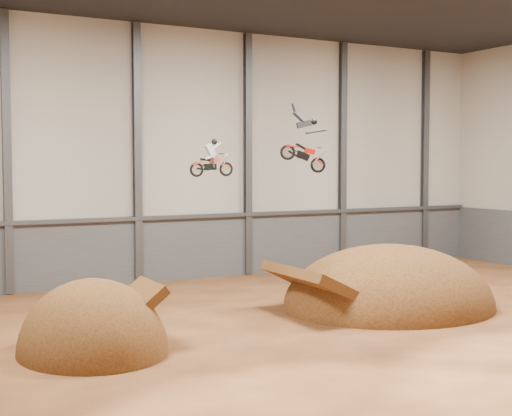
{
  "coord_description": "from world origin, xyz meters",
  "views": [
    {
      "loc": [
        -15.77,
        -21.82,
        6.47
      ],
      "look_at": [
        -1.92,
        4.0,
        4.65
      ],
      "focal_mm": 50.0,
      "sensor_mm": 36.0,
      "label": 1
    }
  ],
  "objects": [
    {
      "name": "steel_column_5",
      "position": [
        16.67,
        14.8,
        7.0
      ],
      "size": [
        0.4,
        0.36,
        13.9
      ],
      "primitive_type": "cube",
      "color": "#47494F",
      "rests_on": "ground"
    },
    {
      "name": "floor",
      "position": [
        0.0,
        0.0,
        0.0
      ],
      "size": [
        40.0,
        40.0,
        0.0
      ],
      "primitive_type": "plane",
      "color": "#532C16",
      "rests_on": "ground"
    },
    {
      "name": "steel_column_4",
      "position": [
        10.0,
        14.8,
        7.0
      ],
      "size": [
        0.4,
        0.36,
        13.9
      ],
      "primitive_type": "cube",
      "color": "#47494F",
      "rests_on": "ground"
    },
    {
      "name": "steel_rail",
      "position": [
        0.0,
        14.75,
        3.55
      ],
      "size": [
        39.8,
        0.35,
        0.2
      ],
      "primitive_type": "cube",
      "color": "#47494F",
      "rests_on": "lower_band_back"
    },
    {
      "name": "fmx_rider_a",
      "position": [
        -2.92,
        6.19,
        6.81
      ],
      "size": [
        2.04,
        0.94,
        1.79
      ],
      "primitive_type": null,
      "rotation": [
        0.0,
        -0.02,
        -0.1
      ],
      "color": "red"
    },
    {
      "name": "fmx_rider_b",
      "position": [
        -0.17,
        3.4,
        7.54
      ],
      "size": [
        3.37,
        2.0,
        3.13
      ],
      "primitive_type": null,
      "rotation": [
        0.0,
        0.4,
        -0.4
      ],
      "color": "red"
    },
    {
      "name": "steel_column_3",
      "position": [
        3.33,
        14.8,
        7.0
      ],
      "size": [
        0.4,
        0.36,
        13.9
      ],
      "primitive_type": "cube",
      "color": "#47494F",
      "rests_on": "ground"
    },
    {
      "name": "lower_band_back",
      "position": [
        0.0,
        14.9,
        1.75
      ],
      "size": [
        39.8,
        0.18,
        3.5
      ],
      "primitive_type": "cube",
      "color": "#4F5257",
      "rests_on": "ground"
    },
    {
      "name": "takeoff_ramp",
      "position": [
        -9.3,
        2.1,
        0.0
      ],
      "size": [
        5.07,
        5.85,
        5.07
      ],
      "primitive_type": "ellipsoid",
      "color": "#422510",
      "rests_on": "ground"
    },
    {
      "name": "steel_column_2",
      "position": [
        -3.33,
        14.8,
        7.0
      ],
      "size": [
        0.4,
        0.36,
        13.9
      ],
      "primitive_type": "cube",
      "color": "#47494F",
      "rests_on": "ground"
    },
    {
      "name": "landing_ramp",
      "position": [
        4.56,
        3.38,
        0.0
      ],
      "size": [
        9.88,
        8.74,
        5.7
      ],
      "primitive_type": "ellipsoid",
      "color": "#422510",
      "rests_on": "ground"
    },
    {
      "name": "back_wall",
      "position": [
        0.0,
        15.0,
        7.0
      ],
      "size": [
        40.0,
        0.1,
        14.0
      ],
      "primitive_type": "cube",
      "color": "beige",
      "rests_on": "ground"
    },
    {
      "name": "steel_column_1",
      "position": [
        -10.0,
        14.8,
        7.0
      ],
      "size": [
        0.4,
        0.36,
        13.9
      ],
      "primitive_type": "cube",
      "color": "#47494F",
      "rests_on": "ground"
    }
  ]
}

